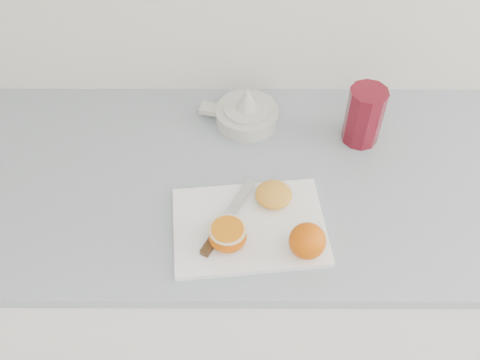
% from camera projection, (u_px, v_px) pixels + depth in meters
% --- Properties ---
extents(counter, '(2.46, 0.64, 0.89)m').
position_uv_depth(counter, '(279.00, 276.00, 1.55)').
color(counter, white).
rests_on(counter, ground).
extents(cutting_board, '(0.33, 0.25, 0.01)m').
position_uv_depth(cutting_board, '(249.00, 226.00, 1.11)').
color(cutting_board, white).
rests_on(cutting_board, counter).
extents(whole_orange, '(0.07, 0.07, 0.07)m').
position_uv_depth(whole_orange, '(307.00, 241.00, 1.03)').
color(whole_orange, '#E85000').
rests_on(whole_orange, cutting_board).
extents(half_orange, '(0.08, 0.08, 0.05)m').
position_uv_depth(half_orange, '(228.00, 235.00, 1.06)').
color(half_orange, '#E85000').
rests_on(half_orange, cutting_board).
extents(squeezed_shell, '(0.08, 0.08, 0.03)m').
position_uv_depth(squeezed_shell, '(274.00, 194.00, 1.14)').
color(squeezed_shell, orange).
rests_on(squeezed_shell, cutting_board).
extents(paring_knife, '(0.11, 0.20, 0.01)m').
position_uv_depth(paring_knife, '(220.00, 230.00, 1.09)').
color(paring_knife, '#4D371B').
rests_on(paring_knife, cutting_board).
extents(citrus_juicer, '(0.20, 0.15, 0.10)m').
position_uv_depth(citrus_juicer, '(246.00, 112.00, 1.31)').
color(citrus_juicer, silver).
rests_on(citrus_juicer, counter).
extents(red_tumbler, '(0.09, 0.09, 0.15)m').
position_uv_depth(red_tumbler, '(364.00, 117.00, 1.24)').
color(red_tumbler, maroon).
rests_on(red_tumbler, counter).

